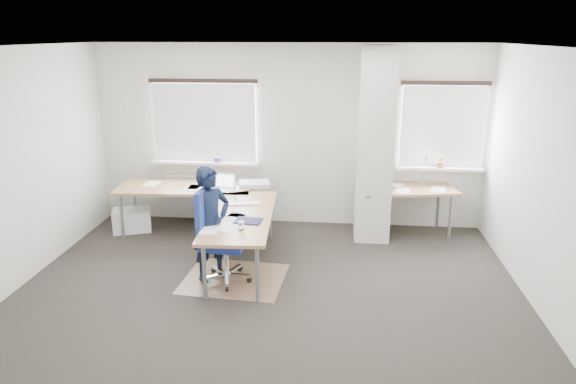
# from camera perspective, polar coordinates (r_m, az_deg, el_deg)

# --- Properties ---
(ground) EXTENTS (6.00, 6.00, 0.00)m
(ground) POSITION_cam_1_polar(r_m,az_deg,el_deg) (6.10, -2.37, -11.48)
(ground) COLOR black
(ground) RESTS_ON ground
(room_shell) EXTENTS (6.04, 5.04, 2.82)m
(room_shell) POSITION_cam_1_polar(r_m,az_deg,el_deg) (5.90, -0.20, 5.66)
(room_shell) COLOR #BBB9AB
(room_shell) RESTS_ON ground
(floor_mat) EXTENTS (1.30, 1.12, 0.01)m
(floor_mat) POSITION_cam_1_polar(r_m,az_deg,el_deg) (6.52, -6.00, -9.56)
(floor_mat) COLOR brown
(floor_mat) RESTS_ON ground
(white_crate) EXTENTS (0.66, 0.56, 0.33)m
(white_crate) POSITION_cam_1_polar(r_m,az_deg,el_deg) (8.30, -16.94, -3.00)
(white_crate) COLOR white
(white_crate) RESTS_ON ground
(desk_main) EXTENTS (2.54, 2.62, 0.96)m
(desk_main) POSITION_cam_1_polar(r_m,az_deg,el_deg) (7.20, -8.13, -1.05)
(desk_main) COLOR olive
(desk_main) RESTS_ON ground
(desk_side) EXTENTS (1.50, 0.92, 1.22)m
(desk_side) POSITION_cam_1_polar(r_m,az_deg,el_deg) (7.85, 13.07, 0.16)
(desk_side) COLOR olive
(desk_side) RESTS_ON ground
(task_chair) EXTENTS (0.63, 0.63, 1.17)m
(task_chair) POSITION_cam_1_polar(r_m,az_deg,el_deg) (6.36, -7.30, -7.08)
(task_chair) COLOR navy
(task_chair) RESTS_ON ground
(person) EXTENTS (0.61, 0.62, 1.44)m
(person) POSITION_cam_1_polar(r_m,az_deg,el_deg) (6.29, -8.56, -3.56)
(person) COLOR black
(person) RESTS_ON ground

